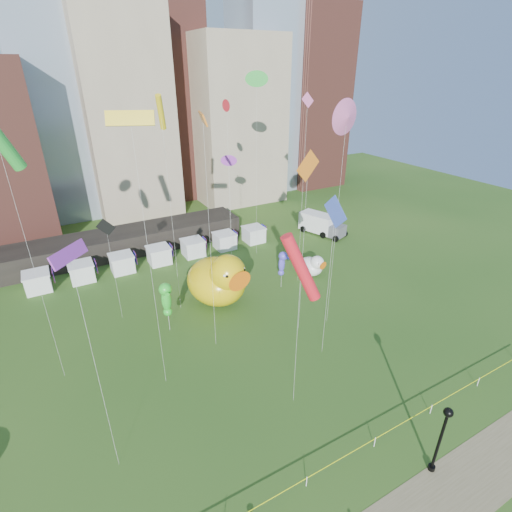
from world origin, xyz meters
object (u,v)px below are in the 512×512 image
seahorse_purple (282,262)px  lamppost (442,433)px  seahorse_green (166,297)px  box_truck (321,224)px  small_duck (312,266)px  big_duck (219,279)px

seahorse_purple → lamppost: lamppost is taller
seahorse_green → box_truck: bearing=30.7°
small_duck → box_truck: (9.82, 10.75, 0.24)m
seahorse_purple → box_truck: 18.92m
box_truck → lamppost: bearing=-137.1°
big_duck → seahorse_purple: big_duck is taller
seahorse_green → lamppost: bearing=-58.9°
big_duck → seahorse_green: size_ratio=1.64×
big_duck → lamppost: big_duck is taller
box_truck → big_duck: bearing=-174.5°
big_duck → small_duck: size_ratio=2.17×
small_duck → lamppost: (-9.20, -26.00, 2.17)m
big_duck → seahorse_purple: size_ratio=1.90×
big_duck → small_duck: bearing=-9.7°
small_duck → seahorse_purple: 5.58m
seahorse_purple → box_truck: size_ratio=0.61×
lamppost → box_truck: (19.03, 36.75, -1.93)m
big_duck → box_truck: 25.47m
big_duck → lamppost: bearing=-91.4°
seahorse_green → seahorse_purple: size_ratio=1.16×
big_duck → small_duck: big_duck is taller
small_duck → seahorse_green: size_ratio=0.76×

